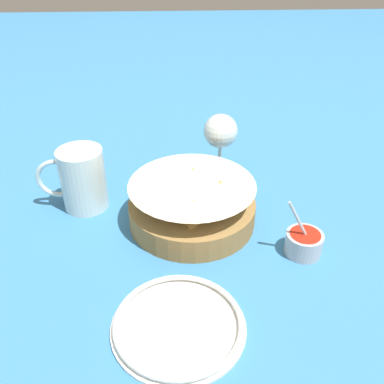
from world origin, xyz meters
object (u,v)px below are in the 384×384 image
wine_glass (220,134)px  side_plate (178,324)px  food_basket (192,205)px  sauce_cup (304,242)px  beer_mug (82,181)px

wine_glass → side_plate: size_ratio=0.74×
wine_glass → side_plate: wine_glass is taller
food_basket → wine_glass: bearing=-111.5°
wine_glass → side_plate: 0.43m
side_plate → wine_glass: bearing=-103.3°
food_basket → sauce_cup: 0.20m
side_plate → sauce_cup: bearing=-145.3°
food_basket → side_plate: 0.24m
wine_glass → side_plate: bearing=76.7°
sauce_cup → beer_mug: bearing=-22.0°
wine_glass → side_plate: (0.10, 0.41, -0.09)m
food_basket → beer_mug: (0.20, -0.06, 0.02)m
beer_mug → side_plate: bearing=119.9°
food_basket → wine_glass: (-0.07, -0.17, 0.06)m
food_basket → beer_mug: beer_mug is taller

